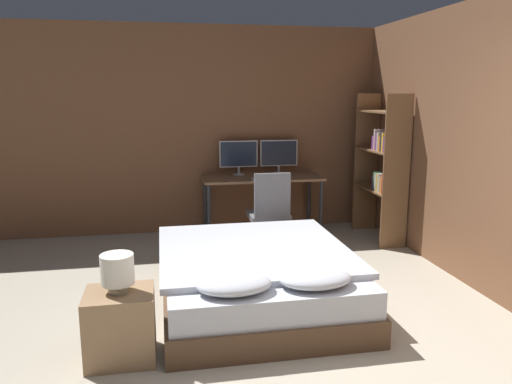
{
  "coord_description": "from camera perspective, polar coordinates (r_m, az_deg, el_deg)",
  "views": [
    {
      "loc": [
        -0.96,
        -2.7,
        1.85
      ],
      "look_at": [
        0.06,
        2.67,
        0.75
      ],
      "focal_mm": 35.0,
      "sensor_mm": 36.0,
      "label": 1
    }
  ],
  "objects": [
    {
      "name": "monitor_right",
      "position": [
        6.69,
        2.63,
        4.32
      ],
      "size": [
        0.51,
        0.16,
        0.45
      ],
      "color": "#B7B7BC",
      "rests_on": "desk"
    },
    {
      "name": "wall_back",
      "position": [
        6.71,
        -2.58,
        7.09
      ],
      "size": [
        12.0,
        0.06,
        2.7
      ],
      "color": "brown",
      "rests_on": "ground_plane"
    },
    {
      "name": "keyboard",
      "position": [
        6.25,
        1.08,
        1.53
      ],
      "size": [
        0.35,
        0.13,
        0.02
      ],
      "color": "#B7B7BC",
      "rests_on": "desk"
    },
    {
      "name": "desk",
      "position": [
        6.47,
        0.69,
        0.96
      ],
      "size": [
        1.54,
        0.63,
        0.77
      ],
      "color": "#846042",
      "rests_on": "ground_plane"
    },
    {
      "name": "wall_side_right",
      "position": [
        5.14,
        23.94,
        4.83
      ],
      "size": [
        0.06,
        12.0,
        2.7
      ],
      "color": "brown",
      "rests_on": "ground_plane"
    },
    {
      "name": "monitor_left",
      "position": [
        6.58,
        -2.01,
        4.21
      ],
      "size": [
        0.51,
        0.16,
        0.45
      ],
      "color": "#B7B7BC",
      "rests_on": "desk"
    },
    {
      "name": "bookshelf",
      "position": [
        6.36,
        14.43,
        3.46
      ],
      "size": [
        0.33,
        0.9,
        1.83
      ],
      "color": "brown",
      "rests_on": "ground_plane"
    },
    {
      "name": "office_chair",
      "position": [
        5.79,
        1.54,
        -3.31
      ],
      "size": [
        0.52,
        0.52,
        0.96
      ],
      "color": "black",
      "rests_on": "ground_plane"
    },
    {
      "name": "bedside_lamp",
      "position": [
        3.56,
        -15.57,
        -8.55
      ],
      "size": [
        0.23,
        0.23,
        0.27
      ],
      "color": "gray",
      "rests_on": "nightstand"
    },
    {
      "name": "computer_mouse",
      "position": [
        6.31,
        3.44,
        1.69
      ],
      "size": [
        0.07,
        0.05,
        0.04
      ],
      "color": "#B7B7BC",
      "rests_on": "desk"
    },
    {
      "name": "bed",
      "position": [
        4.46,
        -0.0,
        -9.73
      ],
      "size": [
        1.66,
        2.01,
        0.56
      ],
      "color": "brown",
      "rests_on": "ground_plane"
    },
    {
      "name": "nightstand",
      "position": [
        3.72,
        -15.22,
        -14.53
      ],
      "size": [
        0.47,
        0.41,
        0.5
      ],
      "color": "#997551",
      "rests_on": "ground_plane"
    }
  ]
}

